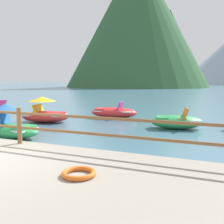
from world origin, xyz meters
TOP-DOWN VIEW (x-y plane):
  - ground_plane at (0.00, 40.00)m, footprint 200.00×200.00m
  - dock_railing at (0.00, 1.55)m, footprint 23.92×0.12m
  - life_ring at (2.63, 0.07)m, footprint 0.61×0.61m
  - pedal_boat_0 at (-0.56, 9.43)m, footprint 2.69×1.66m
  - pedal_boat_1 at (-2.10, 3.34)m, footprint 2.41×1.23m
  - pedal_boat_4 at (-3.12, 6.77)m, footprint 2.64×1.89m
  - pedal_boat_5 at (3.12, 7.48)m, footprint 2.41×1.67m
  - cliff_headland at (-17.24, 71.62)m, footprint 40.59×40.59m

SIDE VIEW (x-z plane):
  - ground_plane at x=0.00m, z-range 0.00..0.00m
  - pedal_boat_0 at x=-0.56m, z-range -0.14..0.75m
  - pedal_boat_5 at x=3.12m, z-range -0.14..0.76m
  - pedal_boat_1 at x=-2.10m, z-range -0.22..1.01m
  - pedal_boat_4 at x=-3.12m, z-range -0.20..1.04m
  - life_ring at x=2.63m, z-range 0.40..0.49m
  - dock_railing at x=0.00m, z-range 0.51..1.46m
  - cliff_headland at x=-17.24m, z-range -1.15..36.43m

